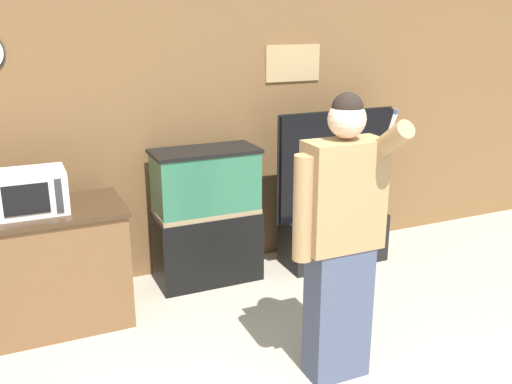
# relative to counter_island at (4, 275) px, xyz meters

# --- Properties ---
(wall_back_paneled) EXTENTS (10.00, 0.08, 2.60)m
(wall_back_paneled) POSITION_rel_counter_island_xyz_m (1.43, 0.55, 0.85)
(wall_back_paneled) COLOR brown
(wall_back_paneled) RESTS_ON ground_plane
(counter_island) EXTENTS (1.72, 0.67, 0.89)m
(counter_island) POSITION_rel_counter_island_xyz_m (0.00, 0.00, 0.00)
(counter_island) COLOR brown
(counter_island) RESTS_ON ground_plane
(microwave) EXTENTS (0.47, 0.35, 0.29)m
(microwave) POSITION_rel_counter_island_xyz_m (0.24, -0.04, 0.59)
(microwave) COLOR white
(microwave) RESTS_ON counter_island
(aquarium_on_stand) EXTENTS (0.87, 0.42, 1.15)m
(aquarium_on_stand) POSITION_rel_counter_island_xyz_m (1.59, 0.23, 0.13)
(aquarium_on_stand) COLOR black
(aquarium_on_stand) RESTS_ON ground_plane
(tv_on_stand) EXTENTS (1.15, 0.40, 1.41)m
(tv_on_stand) POSITION_rel_counter_island_xyz_m (2.78, 0.12, -0.04)
(tv_on_stand) COLOR black
(tv_on_stand) RESTS_ON ground_plane
(person_standing) EXTENTS (0.56, 0.43, 1.79)m
(person_standing) POSITION_rel_counter_island_xyz_m (1.87, -1.39, 0.49)
(person_standing) COLOR #424C66
(person_standing) RESTS_ON ground_plane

